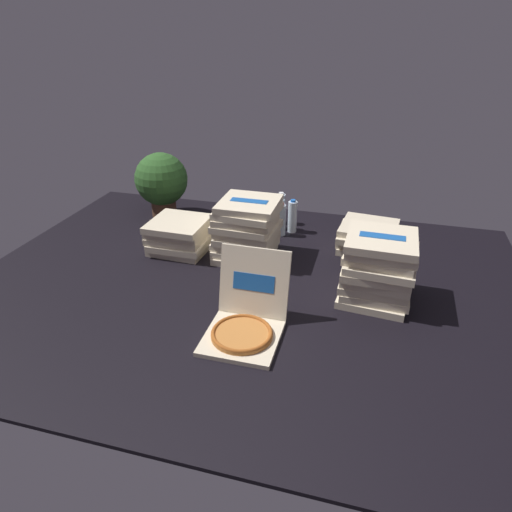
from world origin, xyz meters
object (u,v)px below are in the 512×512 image
pizza_stack_right_far (368,237)px  pizza_stack_right_near (180,235)px  water_bottle_1 (280,214)px  open_pizza_box (245,320)px  water_bottle_4 (258,216)px  pizza_stack_left_far (378,268)px  potted_plant (161,181)px  water_bottle_2 (292,216)px  water_bottle_3 (281,220)px  water_bottle_5 (266,219)px  pizza_stack_center_far (247,229)px  water_bottle_0 (281,209)px

pizza_stack_right_far → pizza_stack_right_near: bearing=-164.0°
water_bottle_1 → open_pizza_box: bearing=-84.9°
pizza_stack_right_far → water_bottle_4: size_ratio=1.66×
pizza_stack_left_far → potted_plant: 1.80m
water_bottle_2 → water_bottle_3: (-0.07, -0.08, 0.00)m
water_bottle_5 → pizza_stack_center_far: bearing=-95.0°
water_bottle_2 → potted_plant: potted_plant is taller
pizza_stack_center_far → water_bottle_2: (0.21, 0.45, -0.07)m
pizza_stack_right_far → water_bottle_1: 0.65m
pizza_stack_left_far → water_bottle_4: 1.09m
water_bottle_4 → water_bottle_5: 0.07m
pizza_stack_center_far → water_bottle_4: 0.40m
water_bottle_1 → water_bottle_2: same height
water_bottle_2 → water_bottle_5: bearing=-152.4°
pizza_stack_right_far → water_bottle_1: (-0.63, 0.15, 0.03)m
pizza_stack_right_near → water_bottle_3: bearing=33.7°
pizza_stack_left_far → water_bottle_0: size_ratio=1.70×
water_bottle_1 → water_bottle_2: 0.10m
pizza_stack_right_far → water_bottle_2: bearing=166.0°
water_bottle_0 → water_bottle_5: same height
pizza_stack_right_near → water_bottle_1: size_ratio=1.59×
water_bottle_4 → potted_plant: size_ratio=0.49×
pizza_stack_right_far → water_bottle_0: bearing=158.4°
pizza_stack_right_far → potted_plant: potted_plant is taller
pizza_stack_right_near → water_bottle_5: (0.48, 0.38, 0.01)m
pizza_stack_right_near → water_bottle_3: water_bottle_3 is taller
pizza_stack_right_near → water_bottle_2: bearing=35.8°
open_pizza_box → pizza_stack_right_far: 1.21m
water_bottle_4 → pizza_stack_right_far: bearing=-5.4°
water_bottle_2 → water_bottle_3: size_ratio=1.00×
open_pizza_box → pizza_stack_center_far: (-0.22, 0.78, 0.12)m
water_bottle_4 → potted_plant: bearing=173.1°
water_bottle_2 → potted_plant: 1.03m
open_pizza_box → pizza_stack_right_near: (-0.67, 0.75, 0.03)m
water_bottle_2 → water_bottle_5: 0.20m
open_pizza_box → water_bottle_0: bearing=95.3°
potted_plant → water_bottle_4: bearing=-6.9°
open_pizza_box → water_bottle_1: 1.25m
open_pizza_box → water_bottle_2: (-0.01, 1.23, 0.04)m
open_pizza_box → pizza_stack_center_far: 0.82m
pizza_stack_right_far → water_bottle_2: water_bottle_2 is taller
water_bottle_4 → water_bottle_5: size_ratio=1.00×
water_bottle_4 → pizza_stack_right_near: bearing=-135.2°
potted_plant → water_bottle_2: bearing=-1.9°
water_bottle_2 → water_bottle_3: same height
pizza_stack_right_near → pizza_stack_left_far: bearing=-12.0°
pizza_stack_left_far → water_bottle_4: pizza_stack_left_far is taller
pizza_stack_right_near → water_bottle_1: 0.74m
pizza_stack_right_far → pizza_stack_center_far: bearing=-156.9°
pizza_stack_right_far → pizza_stack_center_far: (-0.74, -0.32, 0.10)m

